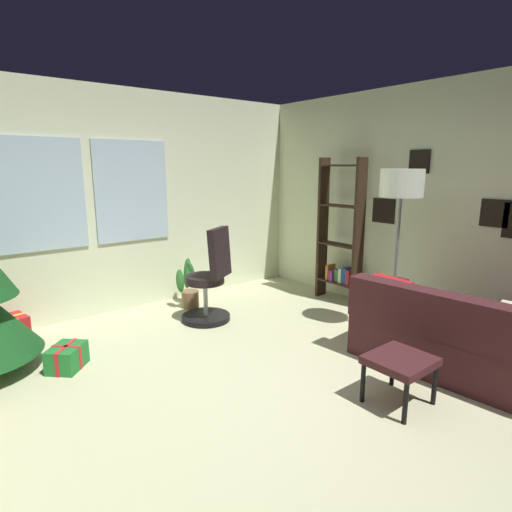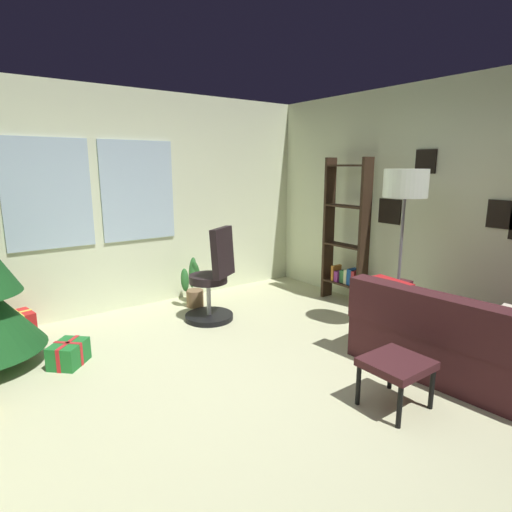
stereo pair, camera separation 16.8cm
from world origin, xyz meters
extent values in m
cube|color=beige|center=(0.00, 0.00, -0.05)|extent=(5.04, 5.30, 0.10)
cube|color=beige|center=(0.00, 2.70, 1.33)|extent=(5.04, 0.10, 2.66)
cube|color=silver|center=(-0.88, 2.64, 1.46)|extent=(0.90, 0.03, 1.20)
cube|color=silver|center=(0.13, 2.64, 1.46)|extent=(0.90, 0.03, 1.20)
cube|color=beige|center=(2.57, 0.00, 1.33)|extent=(0.10, 5.30, 2.66)
cube|color=black|center=(2.51, 0.72, 1.23)|extent=(0.02, 0.30, 0.30)
cube|color=black|center=(2.51, -0.54, 1.31)|extent=(0.02, 0.27, 0.27)
cube|color=black|center=(2.51, 0.30, 1.81)|extent=(0.02, 0.24, 0.26)
cube|color=#3F1C1F|center=(1.66, -0.74, 0.20)|extent=(1.04, 1.83, 0.39)
cube|color=#3F1C1F|center=(1.29, -0.77, 0.58)|extent=(0.35, 1.77, 0.37)
cube|color=#3F1C1F|center=(1.59, 0.07, 0.49)|extent=(0.90, 0.21, 0.20)
cube|color=red|center=(1.37, -0.19, 0.56)|extent=(0.17, 0.41, 0.40)
cube|color=#3F1C1F|center=(0.75, -0.70, 0.35)|extent=(0.45, 0.42, 0.06)
cylinder|color=black|center=(0.55, -0.88, 0.16)|extent=(0.04, 0.04, 0.32)
cylinder|color=black|center=(0.94, -0.88, 0.16)|extent=(0.04, 0.04, 0.32)
cylinder|color=black|center=(0.55, -0.52, 0.16)|extent=(0.04, 0.04, 0.32)
cylinder|color=black|center=(0.94, -0.52, 0.16)|extent=(0.04, 0.04, 0.32)
cube|color=red|center=(-1.33, 2.39, 0.14)|extent=(0.31, 0.34, 0.28)
cube|color=#EAD84C|center=(-1.33, 2.39, 0.14)|extent=(0.09, 0.31, 0.28)
cube|color=#EAD84C|center=(-1.33, 2.39, 0.14)|extent=(0.27, 0.08, 0.28)
cube|color=#1E722D|center=(-1.06, 1.45, 0.10)|extent=(0.40, 0.41, 0.21)
cube|color=red|center=(-1.06, 1.45, 0.10)|extent=(0.26, 0.26, 0.22)
cube|color=red|center=(-1.06, 1.45, 0.10)|extent=(0.21, 0.20, 0.22)
cylinder|color=black|center=(0.54, 1.69, 0.03)|extent=(0.56, 0.56, 0.06)
cylinder|color=#B2B2B7|center=(0.54, 1.69, 0.28)|extent=(0.05, 0.05, 0.43)
cylinder|color=black|center=(0.54, 1.69, 0.49)|extent=(0.44, 0.44, 0.09)
cube|color=black|center=(0.64, 1.53, 0.82)|extent=(0.40, 0.30, 0.56)
cube|color=#302015|center=(2.30, 0.92, 0.93)|extent=(0.18, 0.04, 1.87)
cube|color=#302015|center=(2.30, 1.52, 0.93)|extent=(0.18, 0.04, 1.87)
cube|color=#302015|center=(2.30, 1.22, 0.25)|extent=(0.18, 0.56, 0.02)
cube|color=#302015|center=(2.30, 1.22, 0.76)|extent=(0.18, 0.56, 0.02)
cube|color=#302015|center=(2.30, 1.22, 1.26)|extent=(0.18, 0.56, 0.02)
cube|color=#302015|center=(2.30, 1.22, 1.77)|extent=(0.18, 0.56, 0.02)
cube|color=maroon|center=(2.31, 1.00, 0.36)|extent=(0.17, 0.05, 0.20)
cube|color=navy|center=(2.31, 1.08, 0.37)|extent=(0.15, 0.07, 0.21)
cube|color=beige|center=(2.32, 1.15, 0.36)|extent=(0.15, 0.05, 0.19)
cube|color=#326C3C|center=(2.32, 1.22, 0.34)|extent=(0.13, 0.08, 0.16)
cube|color=#7B2975|center=(2.31, 1.29, 0.33)|extent=(0.16, 0.06, 0.14)
cube|color=#AB6824|center=(2.31, 1.36, 0.36)|extent=(0.16, 0.04, 0.20)
cylinder|color=slate|center=(1.92, 0.13, 0.01)|extent=(0.28, 0.28, 0.03)
cylinder|color=slate|center=(1.92, 0.13, 0.74)|extent=(0.03, 0.03, 1.42)
cylinder|color=white|center=(1.92, 0.13, 1.59)|extent=(0.43, 0.43, 0.28)
cylinder|color=#886748|center=(0.63, 2.20, 0.11)|extent=(0.22, 0.22, 0.21)
ellipsoid|color=#29662A|center=(0.52, 2.25, 0.36)|extent=(0.15, 0.20, 0.31)
ellipsoid|color=#29662A|center=(0.73, 2.35, 0.39)|extent=(0.22, 0.19, 0.38)
ellipsoid|color=#29662A|center=(0.68, 2.35, 0.41)|extent=(0.20, 0.21, 0.41)
camera|label=1|loc=(-1.87, -2.25, 1.76)|focal=29.17mm
camera|label=2|loc=(-1.74, -2.36, 1.76)|focal=29.17mm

